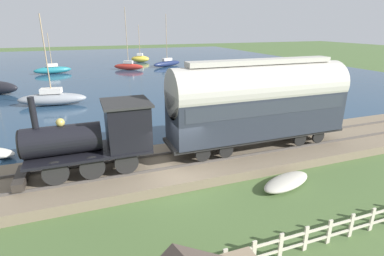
% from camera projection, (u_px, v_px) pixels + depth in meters
% --- Properties ---
extents(ground_plane, '(200.00, 200.00, 0.00)m').
position_uv_depth(ground_plane, '(179.00, 180.00, 14.07)').
color(ground_plane, '#476033').
extents(harbor_water, '(80.00, 80.00, 0.01)m').
position_uv_depth(harbor_water, '(102.00, 66.00, 52.92)').
color(harbor_water, navy).
rests_on(harbor_water, ground).
extents(rail_embankment, '(4.70, 56.00, 0.58)m').
position_uv_depth(rail_embankment, '(171.00, 165.00, 15.04)').
color(rail_embankment, '#756651').
rests_on(rail_embankment, ground).
extents(steam_locomotive, '(2.28, 5.86, 3.61)m').
position_uv_depth(steam_locomotive, '(99.00, 134.00, 13.27)').
color(steam_locomotive, black).
rests_on(steam_locomotive, rail_embankment).
extents(passenger_coach, '(2.42, 10.01, 4.69)m').
position_uv_depth(passenger_coach, '(259.00, 100.00, 15.68)').
color(passenger_coach, black).
rests_on(passenger_coach, rail_embankment).
extents(sailboat_red, '(3.32, 4.75, 9.46)m').
position_uv_depth(sailboat_red, '(129.00, 66.00, 48.29)').
color(sailboat_red, '#B72D23').
rests_on(sailboat_red, harbor_water).
extents(sailboat_gray, '(2.50, 6.04, 7.78)m').
position_uv_depth(sailboat_gray, '(52.00, 98.00, 26.98)').
color(sailboat_gray, gray).
rests_on(sailboat_gray, harbor_water).
extents(sailboat_yellow, '(2.86, 3.88, 6.90)m').
position_uv_depth(sailboat_yellow, '(140.00, 58.00, 58.40)').
color(sailboat_yellow, gold).
rests_on(sailboat_yellow, harbor_water).
extents(sailboat_navy, '(3.93, 6.02, 8.63)m').
position_uv_depth(sailboat_navy, '(167.00, 63.00, 52.27)').
color(sailboat_navy, '#192347').
rests_on(sailboat_navy, harbor_water).
extents(sailboat_teal, '(2.18, 5.33, 5.81)m').
position_uv_depth(sailboat_teal, '(53.00, 70.00, 44.54)').
color(sailboat_teal, '#1E707A').
rests_on(sailboat_teal, harbor_water).
extents(rowboat_far_out, '(2.71, 2.63, 0.43)m').
position_uv_depth(rowboat_far_out, '(262.00, 123.00, 21.60)').
color(rowboat_far_out, '#B7B2A3').
rests_on(rowboat_far_out, harbor_water).
extents(beached_dinghy, '(1.88, 3.00, 0.44)m').
position_uv_depth(beached_dinghy, '(286.00, 182.00, 13.44)').
color(beached_dinghy, '#B7B2A3').
rests_on(beached_dinghy, ground).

